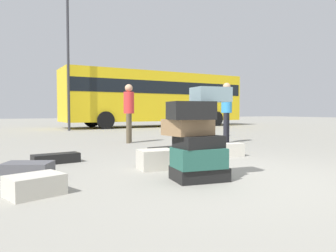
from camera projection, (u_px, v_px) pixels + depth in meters
ground_plane at (237, 180)px, 4.26m from camera, size 80.00×80.00×0.00m
suitcase_tower at (197, 140)px, 4.18m from camera, size 0.86×0.68×1.22m
suitcase_black_white_trunk at (56, 158)px, 5.59m from camera, size 0.83×0.43×0.17m
suitcase_black_foreground_far at (169, 153)px, 6.07m from camera, size 0.81×0.41×0.24m
suitcase_cream_behind_tower at (35, 185)px, 3.45m from camera, size 0.66×0.57×0.23m
suitcase_charcoal_right_side at (27, 170)px, 4.38m from camera, size 0.74×0.64×0.21m
suitcase_cream_upright_blue at (156, 159)px, 5.03m from camera, size 0.57×0.46×0.31m
suitcase_cream_foreground_near at (225, 150)px, 6.44m from camera, size 0.79×0.38×0.26m
person_bearded_onlooker at (209, 109)px, 11.12m from camera, size 0.30×0.30×1.64m
person_tourist_with_camera at (227, 107)px, 9.13m from camera, size 0.30×0.30×1.72m
person_passerby_in_red at (129, 108)px, 9.16m from camera, size 0.30×0.31×1.68m
parked_bus at (156, 96)px, 19.05m from camera, size 11.01×3.23×3.15m
lamp_post at (68, 40)px, 14.78m from camera, size 0.36×0.36×6.52m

